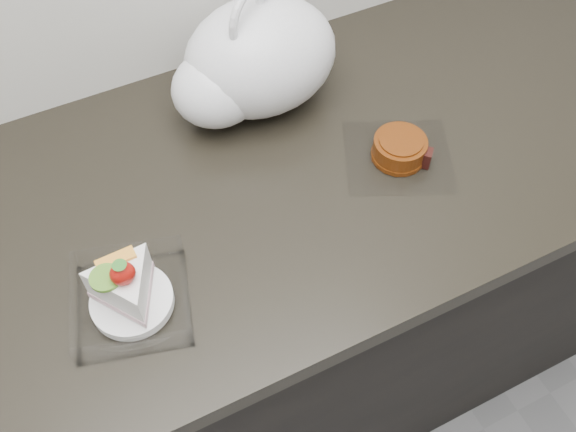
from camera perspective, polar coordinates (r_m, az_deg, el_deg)
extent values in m
cube|color=black|center=(1.42, -5.61, -10.21)|extent=(2.00, 0.60, 0.86)
cube|color=black|center=(1.04, -7.58, 0.64)|extent=(2.04, 0.64, 0.04)
cube|color=white|center=(0.94, -13.56, -7.67)|extent=(0.19, 0.19, 0.00)
cylinder|color=white|center=(0.93, -13.68, -7.37)|extent=(0.12, 0.12, 0.02)
ellipsoid|color=red|center=(0.84, -14.48, -4.98)|extent=(0.03, 0.03, 0.04)
cone|color=#2D7223|center=(0.83, -14.72, -4.38)|extent=(0.02, 0.02, 0.01)
cylinder|color=#578F29|center=(0.86, -15.92, -5.30)|extent=(0.04, 0.04, 0.01)
cube|color=orange|center=(0.87, -15.08, -3.73)|extent=(0.05, 0.02, 0.01)
cube|color=white|center=(1.09, 9.74, 5.24)|extent=(0.23, 0.22, 0.00)
cylinder|color=#60270B|center=(1.07, 9.88, 5.92)|extent=(0.11, 0.11, 0.04)
cylinder|color=#60270B|center=(1.08, 9.77, 5.42)|extent=(0.11, 0.11, 0.01)
cylinder|color=#60270B|center=(1.06, 10.03, 6.65)|extent=(0.09, 0.09, 0.00)
cube|color=black|center=(1.07, 11.98, 5.13)|extent=(0.03, 0.03, 0.03)
ellipsoid|color=white|center=(1.10, -2.45, 13.92)|extent=(0.32, 0.28, 0.20)
ellipsoid|color=white|center=(1.08, -6.29, 11.24)|extent=(0.19, 0.18, 0.13)
torus|color=white|center=(1.03, -3.32, 17.27)|extent=(0.10, 0.07, 0.11)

